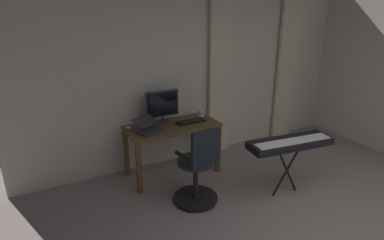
{
  "coord_description": "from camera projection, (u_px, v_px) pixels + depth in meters",
  "views": [
    {
      "loc": [
        2.34,
        1.1,
        2.3
      ],
      "look_at": [
        0.64,
        -2.02,
        1.01
      ],
      "focal_mm": 29.45,
      "sensor_mm": 36.0,
      "label": 1
    }
  ],
  "objects": [
    {
      "name": "computer_monitor",
      "position": [
        162.0,
        105.0,
        4.41
      ],
      "size": [
        0.49,
        0.18,
        0.45
      ],
      "color": "#333338",
      "rests_on": "desk"
    },
    {
      "name": "curtain_left_panel",
      "position": [
        286.0,
        72.0,
        5.58
      ],
      "size": [
        0.4,
        0.06,
        2.4
      ],
      "primitive_type": "cube",
      "color": "beige",
      "rests_on": "ground"
    },
    {
      "name": "piano_keyboard",
      "position": [
        290.0,
        144.0,
        3.87
      ],
      "size": [
        1.12,
        0.46,
        0.77
      ],
      "rotation": [
        0.0,
        0.0,
        -0.14
      ],
      "color": "black",
      "rests_on": "ground"
    },
    {
      "name": "computer_mouse",
      "position": [
        129.0,
        128.0,
        4.22
      ],
      "size": [
        0.06,
        0.1,
        0.04
      ],
      "primitive_type": "ellipsoid",
      "color": "white",
      "rests_on": "desk"
    },
    {
      "name": "desk",
      "position": [
        172.0,
        132.0,
        4.4
      ],
      "size": [
        1.28,
        0.61,
        0.75
      ],
      "color": "brown",
      "rests_on": "ground"
    },
    {
      "name": "office_chair",
      "position": [
        198.0,
        168.0,
        3.75
      ],
      "size": [
        0.56,
        0.56,
        1.01
      ],
      "rotation": [
        0.0,
        0.0,
        3.23
      ],
      "color": "black",
      "rests_on": "ground"
    },
    {
      "name": "cell_phone_face_up",
      "position": [
        142.0,
        125.0,
        4.36
      ],
      "size": [
        0.07,
        0.15,
        0.01
      ],
      "primitive_type": "cube",
      "rotation": [
        0.0,
        0.0,
        0.02
      ],
      "color": "black",
      "rests_on": "desk"
    },
    {
      "name": "back_room_partition",
      "position": [
        196.0,
        68.0,
        4.8
      ],
      "size": [
        5.53,
        0.1,
        2.84
      ],
      "primitive_type": "cube",
      "color": "beige",
      "rests_on": "ground"
    },
    {
      "name": "laptop",
      "position": [
        149.0,
        128.0,
        4.13
      ],
      "size": [
        0.4,
        0.41,
        0.17
      ],
      "rotation": [
        0.0,
        0.0,
        0.33
      ],
      "color": "#333338",
      "rests_on": "desk"
    },
    {
      "name": "mug_tea",
      "position": [
        201.0,
        113.0,
        4.68
      ],
      "size": [
        0.13,
        0.09,
        0.11
      ],
      "color": "white",
      "rests_on": "desk"
    },
    {
      "name": "curtain_right_panel",
      "position": [
        220.0,
        81.0,
        4.95
      ],
      "size": [
        0.39,
        0.06,
        2.4
      ],
      "primitive_type": "cube",
      "color": "beige",
      "rests_on": "ground"
    },
    {
      "name": "computer_keyboard",
      "position": [
        191.0,
        121.0,
        4.46
      ],
      "size": [
        0.42,
        0.15,
        0.02
      ],
      "primitive_type": "cube",
      "color": "black",
      "rests_on": "desk"
    }
  ]
}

